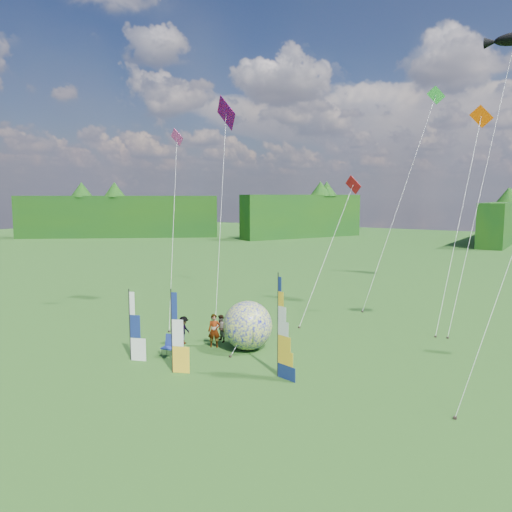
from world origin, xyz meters
The scene contains 17 objects.
ground centered at (0.00, 0.00, 0.00)m, with size 220.00×220.00×0.00m, color #417128.
treeline_ring centered at (0.00, 0.00, 4.00)m, with size 210.00×210.00×8.00m, color #1C450B, non-canonical shape.
feather_banner_main centered at (0.60, 3.41, 2.36)m, with size 1.28×0.10×4.72m, color navy, non-canonical shape.
side_banner_left centered at (-3.87, 1.11, 1.95)m, with size 1.08×0.10×3.90m, color yellow, non-canonical shape.
side_banner_far centered at (-6.87, 1.25, 1.79)m, with size 1.05×0.10×3.58m, color white, non-canonical shape.
bol_inflatable centered at (-2.89, 6.05, 1.35)m, with size 2.69×2.69×2.69m, color #04068E.
spectator_a centered at (-4.69, 5.39, 0.93)m, with size 0.68×0.45×1.86m, color #66594C.
spectator_b centered at (-4.97, 6.38, 0.79)m, with size 0.77×0.38×1.59m, color #66594C.
spectator_c centered at (-6.51, 4.89, 0.80)m, with size 1.03×0.38×1.59m, color #66594C.
spectator_d centered at (-2.83, 6.28, 0.81)m, with size 0.95×0.39×1.62m, color #66594C.
camp_chair centered at (-5.63, 2.70, 0.58)m, with size 0.67×0.67×1.16m, color navy, non-canonical shape.
kite_whale centered at (6.42, 20.14, 10.64)m, with size 4.45×14.90×21.28m, color black, non-canonical shape.
kite_rainbow_delta centered at (-9.37, 12.25, 8.43)m, with size 8.13×10.73×16.85m, color #F30300, non-canonical shape.
small_kite_red centered at (-2.52, 15.37, 5.19)m, with size 2.64×10.13×10.38m, color red, non-canonical shape.
small_kite_orange centered at (5.50, 17.60, 7.45)m, with size 3.22×9.44×14.91m, color #F25000, non-canonical shape.
small_kite_pink centered at (-10.93, 9.00, 6.82)m, with size 6.14×7.60×13.64m, color #E23799, non-canonical shape.
small_kite_green centered at (0.25, 22.38, 8.83)m, with size 4.69×11.45×17.67m, color green, non-canonical shape.
Camera 1 is at (12.06, -15.87, 8.39)m, focal length 35.00 mm.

